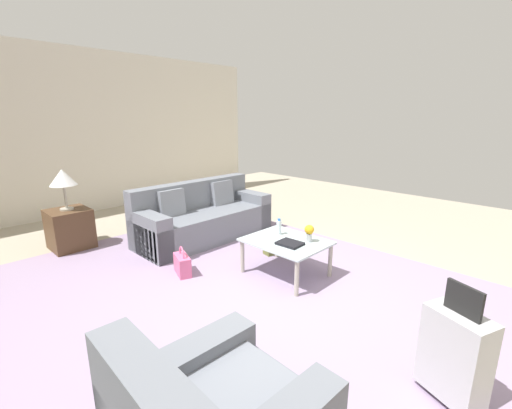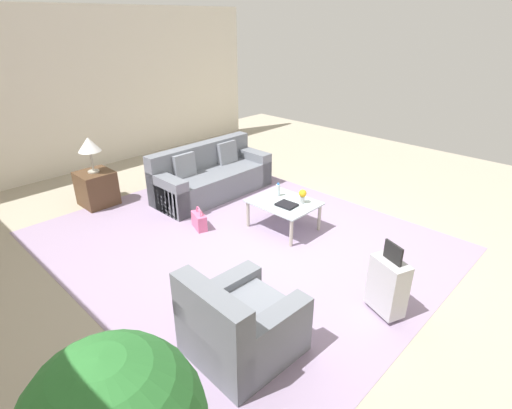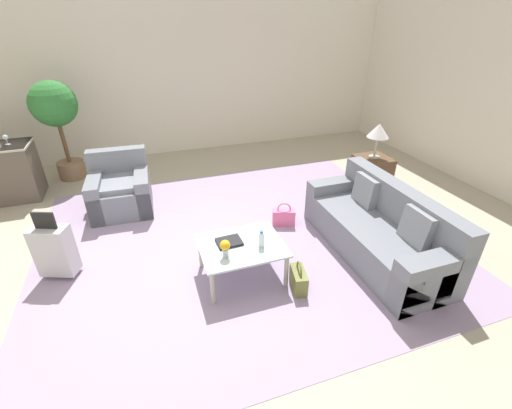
{
  "view_description": "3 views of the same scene",
  "coord_description": "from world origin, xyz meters",
  "px_view_note": "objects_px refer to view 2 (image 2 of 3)",
  "views": [
    {
      "loc": [
        -2.01,
        2.49,
        1.87
      ],
      "look_at": [
        0.88,
        -0.48,
        0.79
      ],
      "focal_mm": 24.0,
      "sensor_mm": 36.0,
      "label": 1
    },
    {
      "loc": [
        -2.95,
        3.58,
        2.87
      ],
      "look_at": [
        0.21,
        0.28,
        0.72
      ],
      "focal_mm": 28.0,
      "sensor_mm": 36.0,
      "label": 2
    },
    {
      "loc": [
        -0.46,
        -3.5,
        2.68
      ],
      "look_at": [
        0.59,
        -0.44,
        0.89
      ],
      "focal_mm": 24.0,
      "sensor_mm": 36.0,
      "label": 3
    }
  ],
  "objects_px": {
    "couch": "(210,177)",
    "water_bottle": "(278,190)",
    "coffee_table_book": "(287,205)",
    "suitcase_silver": "(388,285)",
    "flower_vase": "(303,195)",
    "table_lamp": "(89,145)",
    "armchair": "(238,329)",
    "handbag_pink": "(199,221)",
    "side_table": "(97,188)",
    "coffee_table": "(284,205)",
    "handbag_olive": "(275,202)"
  },
  "relations": [
    {
      "from": "coffee_table",
      "to": "side_table",
      "type": "height_order",
      "value": "side_table"
    },
    {
      "from": "coffee_table_book",
      "to": "armchair",
      "type": "bearing_deg",
      "value": 116.56
    },
    {
      "from": "armchair",
      "to": "handbag_pink",
      "type": "relative_size",
      "value": 2.67
    },
    {
      "from": "armchair",
      "to": "coffee_table_book",
      "type": "bearing_deg",
      "value": -60.61
    },
    {
      "from": "water_bottle",
      "to": "flower_vase",
      "type": "height_order",
      "value": "flower_vase"
    },
    {
      "from": "flower_vase",
      "to": "side_table",
      "type": "height_order",
      "value": "flower_vase"
    },
    {
      "from": "flower_vase",
      "to": "handbag_olive",
      "type": "distance_m",
      "value": 0.9
    },
    {
      "from": "coffee_table_book",
      "to": "suitcase_silver",
      "type": "relative_size",
      "value": 0.32
    },
    {
      "from": "flower_vase",
      "to": "table_lamp",
      "type": "relative_size",
      "value": 0.35
    },
    {
      "from": "couch",
      "to": "suitcase_silver",
      "type": "bearing_deg",
      "value": 168.08
    },
    {
      "from": "coffee_table",
      "to": "table_lamp",
      "type": "distance_m",
      "value": 3.24
    },
    {
      "from": "coffee_table_book",
      "to": "water_bottle",
      "type": "bearing_deg",
      "value": -32.19
    },
    {
      "from": "side_table",
      "to": "suitcase_silver",
      "type": "relative_size",
      "value": 0.67
    },
    {
      "from": "handbag_pink",
      "to": "table_lamp",
      "type": "bearing_deg",
      "value": 18.28
    },
    {
      "from": "armchair",
      "to": "water_bottle",
      "type": "bearing_deg",
      "value": -56.6
    },
    {
      "from": "couch",
      "to": "water_bottle",
      "type": "height_order",
      "value": "couch"
    },
    {
      "from": "water_bottle",
      "to": "handbag_olive",
      "type": "relative_size",
      "value": 0.57
    },
    {
      "from": "water_bottle",
      "to": "side_table",
      "type": "bearing_deg",
      "value": 31.61
    },
    {
      "from": "flower_vase",
      "to": "table_lamp",
      "type": "xyz_separation_m",
      "value": [
        3.02,
        1.65,
        0.46
      ]
    },
    {
      "from": "handbag_pink",
      "to": "handbag_olive",
      "type": "bearing_deg",
      "value": -106.0
    },
    {
      "from": "handbag_olive",
      "to": "flower_vase",
      "type": "bearing_deg",
      "value": 160.74
    },
    {
      "from": "handbag_olive",
      "to": "couch",
      "type": "bearing_deg",
      "value": 13.86
    },
    {
      "from": "couch",
      "to": "water_bottle",
      "type": "distance_m",
      "value": 1.61
    },
    {
      "from": "side_table",
      "to": "handbag_olive",
      "type": "relative_size",
      "value": 1.6
    },
    {
      "from": "couch",
      "to": "flower_vase",
      "type": "xyz_separation_m",
      "value": [
        -2.01,
        -0.05,
        0.26
      ]
    },
    {
      "from": "table_lamp",
      "to": "suitcase_silver",
      "type": "height_order",
      "value": "table_lamp"
    },
    {
      "from": "coffee_table_book",
      "to": "side_table",
      "type": "xyz_separation_m",
      "value": [
        2.92,
        1.42,
        -0.17
      ]
    },
    {
      "from": "coffee_table_book",
      "to": "coffee_table",
      "type": "bearing_deg",
      "value": -36.52
    },
    {
      "from": "coffee_table",
      "to": "handbag_olive",
      "type": "distance_m",
      "value": 0.72
    },
    {
      "from": "armchair",
      "to": "coffee_table_book",
      "type": "relative_size",
      "value": 3.48
    },
    {
      "from": "handbag_olive",
      "to": "suitcase_silver",
      "type": "bearing_deg",
      "value": 156.27
    },
    {
      "from": "armchair",
      "to": "coffee_table_book",
      "type": "height_order",
      "value": "armchair"
    },
    {
      "from": "water_bottle",
      "to": "coffee_table",
      "type": "bearing_deg",
      "value": 153.43
    },
    {
      "from": "armchair",
      "to": "suitcase_silver",
      "type": "bearing_deg",
      "value": -115.55
    },
    {
      "from": "water_bottle",
      "to": "side_table",
      "type": "distance_m",
      "value": 3.06
    },
    {
      "from": "water_bottle",
      "to": "table_lamp",
      "type": "height_order",
      "value": "table_lamp"
    },
    {
      "from": "water_bottle",
      "to": "side_table",
      "type": "xyz_separation_m",
      "value": [
        2.6,
        1.6,
        -0.25
      ]
    },
    {
      "from": "coffee_table",
      "to": "side_table",
      "type": "distance_m",
      "value": 3.18
    },
    {
      "from": "couch",
      "to": "handbag_pink",
      "type": "xyz_separation_m",
      "value": [
        -0.89,
        0.97,
        -0.18
      ]
    },
    {
      "from": "suitcase_silver",
      "to": "handbag_olive",
      "type": "distance_m",
      "value": 2.77
    },
    {
      "from": "coffee_table",
      "to": "suitcase_silver",
      "type": "height_order",
      "value": "suitcase_silver"
    },
    {
      "from": "couch",
      "to": "coffee_table_book",
      "type": "height_order",
      "value": "couch"
    },
    {
      "from": "coffee_table",
      "to": "suitcase_silver",
      "type": "xyz_separation_m",
      "value": [
        -2.0,
        0.7,
        -0.02
      ]
    },
    {
      "from": "side_table",
      "to": "handbag_olive",
      "type": "xyz_separation_m",
      "value": [
        -2.27,
        -1.91,
        -0.16
      ]
    },
    {
      "from": "water_bottle",
      "to": "couch",
      "type": "bearing_deg",
      "value": 0.0
    },
    {
      "from": "armchair",
      "to": "coffee_table_book",
      "type": "distance_m",
      "value": 2.4
    },
    {
      "from": "table_lamp",
      "to": "handbag_pink",
      "type": "distance_m",
      "value": 2.2
    },
    {
      "from": "coffee_table_book",
      "to": "handbag_pink",
      "type": "relative_size",
      "value": 0.77
    },
    {
      "from": "couch",
      "to": "water_bottle",
      "type": "bearing_deg",
      "value": -180.0
    },
    {
      "from": "water_bottle",
      "to": "coffee_table_book",
      "type": "relative_size",
      "value": 0.74
    }
  ]
}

